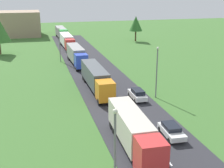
{
  "coord_description": "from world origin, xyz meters",
  "views": [
    {
      "loc": [
        -11.78,
        -13.37,
        15.88
      ],
      "look_at": [
        -1.03,
        27.66,
        2.65
      ],
      "focal_mm": 49.38,
      "sensor_mm": 36.0,
      "label": 1
    }
  ],
  "objects_px": {
    "truck_third": "(76,55)",
    "truck_fourth": "(67,40)",
    "truck_fifth": "(61,32)",
    "car_third": "(137,94)",
    "truck_lead": "(134,131)",
    "lamppost_second": "(157,70)",
    "lamppost_lead": "(115,153)",
    "lamppost_third": "(60,43)",
    "tree_birch": "(136,24)",
    "car_second": "(172,130)",
    "truck_second": "(96,78)",
    "distant_building": "(20,24)"
  },
  "relations": [
    {
      "from": "truck_second",
      "to": "car_third",
      "type": "bearing_deg",
      "value": -50.16
    },
    {
      "from": "car_third",
      "to": "lamppost_second",
      "type": "bearing_deg",
      "value": 4.36
    },
    {
      "from": "truck_fourth",
      "to": "distant_building",
      "type": "relative_size",
      "value": 1.02
    },
    {
      "from": "truck_lead",
      "to": "truck_second",
      "type": "relative_size",
      "value": 0.84
    },
    {
      "from": "truck_fifth",
      "to": "car_third",
      "type": "relative_size",
      "value": 3.2
    },
    {
      "from": "truck_fourth",
      "to": "car_third",
      "type": "bearing_deg",
      "value": -83.28
    },
    {
      "from": "truck_third",
      "to": "lamppost_second",
      "type": "xyz_separation_m",
      "value": [
        8.44,
        -24.27,
        2.18
      ]
    },
    {
      "from": "truck_third",
      "to": "lamppost_lead",
      "type": "relative_size",
      "value": 1.64
    },
    {
      "from": "truck_lead",
      "to": "truck_third",
      "type": "distance_m",
      "value": 38.5
    },
    {
      "from": "lamppost_second",
      "to": "lamppost_third",
      "type": "relative_size",
      "value": 1.03
    },
    {
      "from": "lamppost_third",
      "to": "tree_birch",
      "type": "bearing_deg",
      "value": 41.06
    },
    {
      "from": "truck_third",
      "to": "lamppost_second",
      "type": "distance_m",
      "value": 25.79
    },
    {
      "from": "lamppost_lead",
      "to": "distant_building",
      "type": "height_order",
      "value": "distant_building"
    },
    {
      "from": "lamppost_lead",
      "to": "lamppost_second",
      "type": "xyz_separation_m",
      "value": [
        12.33,
        21.75,
        -0.05
      ]
    },
    {
      "from": "lamppost_third",
      "to": "tree_birch",
      "type": "xyz_separation_m",
      "value": [
        25.47,
        22.19,
        1.2
      ]
    },
    {
      "from": "truck_lead",
      "to": "truck_third",
      "type": "bearing_deg",
      "value": 90.16
    },
    {
      "from": "truck_third",
      "to": "truck_fourth",
      "type": "distance_m",
      "value": 19.57
    },
    {
      "from": "truck_lead",
      "to": "truck_fifth",
      "type": "distance_m",
      "value": 74.95
    },
    {
      "from": "truck_fourth",
      "to": "lamppost_lead",
      "type": "distance_m",
      "value": 65.75
    },
    {
      "from": "truck_third",
      "to": "car_second",
      "type": "bearing_deg",
      "value": -82.05
    },
    {
      "from": "truck_second",
      "to": "distant_building",
      "type": "xyz_separation_m",
      "value": [
        -13.12,
        66.08,
        2.01
      ]
    },
    {
      "from": "truck_lead",
      "to": "lamppost_lead",
      "type": "bearing_deg",
      "value": -117.99
    },
    {
      "from": "car_second",
      "to": "lamppost_lead",
      "type": "distance_m",
      "value": 13.39
    },
    {
      "from": "truck_fourth",
      "to": "lamppost_second",
      "type": "height_order",
      "value": "lamppost_second"
    },
    {
      "from": "truck_lead",
      "to": "lamppost_third",
      "type": "relative_size",
      "value": 1.64
    },
    {
      "from": "truck_second",
      "to": "truck_third",
      "type": "relative_size",
      "value": 1.14
    },
    {
      "from": "truck_third",
      "to": "tree_birch",
      "type": "bearing_deg",
      "value": 49.14
    },
    {
      "from": "truck_fifth",
      "to": "lamppost_third",
      "type": "bearing_deg",
      "value": -96.26
    },
    {
      "from": "car_third",
      "to": "lamppost_third",
      "type": "distance_m",
      "value": 29.57
    },
    {
      "from": "truck_fifth",
      "to": "distant_building",
      "type": "relative_size",
      "value": 1.03
    },
    {
      "from": "truck_fifth",
      "to": "distant_building",
      "type": "height_order",
      "value": "distant_building"
    },
    {
      "from": "car_second",
      "to": "distant_building",
      "type": "height_order",
      "value": "distant_building"
    },
    {
      "from": "truck_lead",
      "to": "lamppost_second",
      "type": "height_order",
      "value": "lamppost_second"
    },
    {
      "from": "car_second",
      "to": "lamppost_lead",
      "type": "height_order",
      "value": "lamppost_lead"
    },
    {
      "from": "car_third",
      "to": "truck_third",
      "type": "bearing_deg",
      "value": 102.49
    },
    {
      "from": "truck_lead",
      "to": "truck_fifth",
      "type": "height_order",
      "value": "truck_lead"
    },
    {
      "from": "truck_third",
      "to": "distant_building",
      "type": "relative_size",
      "value": 0.95
    },
    {
      "from": "truck_fifth",
      "to": "lamppost_third",
      "type": "relative_size",
      "value": 1.85
    },
    {
      "from": "car_second",
      "to": "car_third",
      "type": "relative_size",
      "value": 0.97
    },
    {
      "from": "truck_fifth",
      "to": "distant_building",
      "type": "distance_m",
      "value": 17.28
    },
    {
      "from": "truck_third",
      "to": "tree_birch",
      "type": "relative_size",
      "value": 1.67
    },
    {
      "from": "truck_third",
      "to": "lamppost_second",
      "type": "bearing_deg",
      "value": -70.82
    },
    {
      "from": "truck_second",
      "to": "car_second",
      "type": "height_order",
      "value": "truck_second"
    },
    {
      "from": "car_third",
      "to": "lamppost_lead",
      "type": "height_order",
      "value": "lamppost_lead"
    },
    {
      "from": "lamppost_third",
      "to": "lamppost_second",
      "type": "bearing_deg",
      "value": -67.37
    },
    {
      "from": "truck_fifth",
      "to": "truck_lead",
      "type": "bearing_deg",
      "value": -90.25
    },
    {
      "from": "truck_fourth",
      "to": "truck_fifth",
      "type": "distance_m",
      "value": 16.89
    },
    {
      "from": "truck_lead",
      "to": "tree_birch",
      "type": "distance_m",
      "value": 68.08
    },
    {
      "from": "truck_fifth",
      "to": "car_second",
      "type": "xyz_separation_m",
      "value": [
        4.71,
        -73.26,
        -1.34
      ]
    },
    {
      "from": "car_third",
      "to": "lamppost_lead",
      "type": "xyz_separation_m",
      "value": [
        -9.32,
        -21.52,
        3.53
      ]
    }
  ]
}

